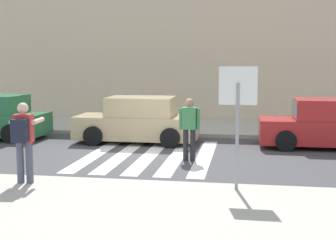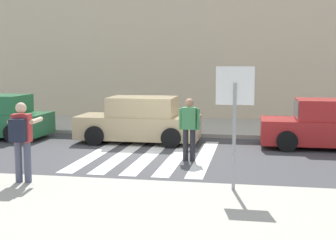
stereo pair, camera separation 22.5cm
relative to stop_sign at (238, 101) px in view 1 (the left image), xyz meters
name	(u,v)px [view 1 (the left image)]	position (x,y,z in m)	size (l,w,h in m)	color
ground_plane	(149,156)	(-2.57, 3.63, -1.95)	(120.00, 120.00, 0.00)	#424244
sidewalk_near	(70,229)	(-2.57, -2.57, -1.88)	(60.00, 6.00, 0.14)	#B2AD9E
sidewalk_far	(178,126)	(-2.57, 9.63, -1.88)	(60.00, 4.80, 0.14)	#B2AD9E
building_facade_far	(191,36)	(-2.57, 14.03, 2.04)	(56.00, 4.00, 7.99)	beige
crosswalk_stripe_0	(98,153)	(-4.17, 3.83, -1.95)	(0.44, 5.20, 0.01)	silver
crosswalk_stripe_1	(124,154)	(-3.37, 3.83, -1.95)	(0.44, 5.20, 0.01)	silver
crosswalk_stripe_2	(150,155)	(-2.57, 3.83, -1.95)	(0.44, 5.20, 0.01)	silver
crosswalk_stripe_3	(177,156)	(-1.77, 3.83, -1.95)	(0.44, 5.20, 0.01)	silver
crosswalk_stripe_4	(205,157)	(-0.97, 3.83, -1.95)	(0.44, 5.20, 0.01)	silver
stop_sign	(238,101)	(0.00, 0.00, 0.00)	(0.76, 0.08, 2.49)	gray
photographer_with_backpack	(23,136)	(-4.47, -0.25, -0.78)	(0.64, 0.88, 1.72)	#474C60
pedestrian_crossing	(189,126)	(-1.35, 3.27, -0.98)	(0.58, 0.26, 1.72)	#232328
parked_car_tan	(138,121)	(-3.40, 5.93, -1.23)	(4.10, 1.92, 1.55)	tan
parked_car_red	(327,125)	(2.71, 5.93, -1.23)	(4.10, 1.92, 1.55)	red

